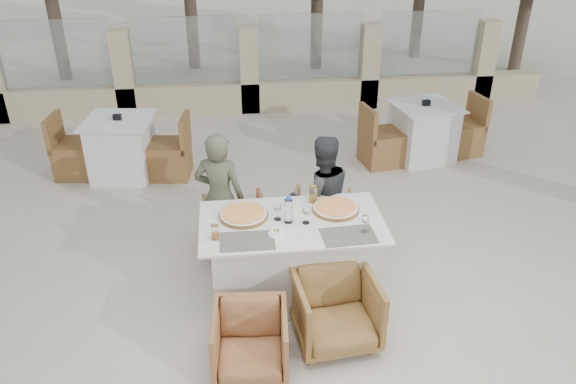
{
  "coord_description": "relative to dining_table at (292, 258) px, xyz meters",
  "views": [
    {
      "loc": [
        -0.41,
        -4.2,
        3.32
      ],
      "look_at": [
        0.1,
        0.21,
        0.9
      ],
      "focal_mm": 35.0,
      "sensor_mm": 36.0,
      "label": 1
    }
  ],
  "objects": [
    {
      "name": "armchair_far_right",
      "position": [
        0.4,
        0.8,
        -0.11
      ],
      "size": [
        0.73,
        0.74,
        0.55
      ],
      "primitive_type": "imported",
      "rotation": [
        0.0,
        0.0,
        2.86
      ],
      "color": "olive",
      "rests_on": "ground"
    },
    {
      "name": "wine_glass_corner",
      "position": [
        0.58,
        -0.23,
        0.48
      ],
      "size": [
        0.1,
        0.1,
        0.18
      ],
      "primitive_type": null,
      "rotation": [
        0.0,
        0.0,
        -0.35
      ],
      "color": "silver",
      "rests_on": "dining_table"
    },
    {
      "name": "beer_glass_right",
      "position": [
        0.24,
        0.33,
        0.46
      ],
      "size": [
        0.1,
        0.1,
        0.16
      ],
      "primitive_type": "cylinder",
      "rotation": [
        0.0,
        0.0,
        0.26
      ],
      "color": "gold",
      "rests_on": "dining_table"
    },
    {
      "name": "bg_table_a",
      "position": [
        -1.87,
        2.66,
        0.0
      ],
      "size": [
        1.73,
        1.02,
        0.77
      ],
      "primitive_type": null,
      "rotation": [
        0.0,
        0.0,
        -0.13
      ],
      "color": "silver",
      "rests_on": "ground"
    },
    {
      "name": "dining_table",
      "position": [
        0.0,
        0.0,
        0.0
      ],
      "size": [
        1.6,
        0.9,
        0.77
      ],
      "primitive_type": null,
      "color": "silver",
      "rests_on": "ground"
    },
    {
      "name": "perimeter_wall_far",
      "position": [
        -0.1,
        4.89,
        0.42
      ],
      "size": [
        10.0,
        0.34,
        1.6
      ],
      "primitive_type": null,
      "color": "#C3B389",
      "rests_on": "ground"
    },
    {
      "name": "armchair_far_left",
      "position": [
        -0.48,
        0.75,
        -0.1
      ],
      "size": [
        0.67,
        0.69,
        0.57
      ],
      "primitive_type": "imported",
      "rotation": [
        0.0,
        0.0,
        3.25
      ],
      "color": "#8E5E33",
      "rests_on": "ground"
    },
    {
      "name": "wine_glass_near",
      "position": [
        0.12,
        -0.04,
        0.48
      ],
      "size": [
        0.08,
        0.08,
        0.18
      ],
      "primitive_type": null,
      "rotation": [
        0.0,
        0.0,
        0.12
      ],
      "color": "silver",
      "rests_on": "dining_table"
    },
    {
      "name": "armchair_near_right",
      "position": [
        0.28,
        -0.64,
        -0.08
      ],
      "size": [
        0.71,
        0.73,
        0.61
      ],
      "primitive_type": "imported",
      "rotation": [
        0.0,
        0.0,
        0.1
      ],
      "color": "olive",
      "rests_on": "ground"
    },
    {
      "name": "armchair_near_left",
      "position": [
        -0.43,
        -0.88,
        -0.12
      ],
      "size": [
        0.61,
        0.62,
        0.53
      ],
      "primitive_type": "imported",
      "rotation": [
        0.0,
        0.0,
        -0.08
      ],
      "color": "#986137",
      "rests_on": "ground"
    },
    {
      "name": "diner_left",
      "position": [
        -0.62,
        0.69,
        0.29
      ],
      "size": [
        0.56,
        0.45,
        1.34
      ],
      "primitive_type": "imported",
      "rotation": [
        0.0,
        0.0,
        2.85
      ],
      "color": "#50533D",
      "rests_on": "ground"
    },
    {
      "name": "diner_right",
      "position": [
        0.36,
        0.6,
        0.26
      ],
      "size": [
        0.69,
        0.57,
        1.3
      ],
      "primitive_type": "imported",
      "rotation": [
        0.0,
        0.0,
        3.28
      ],
      "color": "#333638",
      "rests_on": "ground"
    },
    {
      "name": "wine_glass_centre",
      "position": [
        -0.12,
        0.05,
        0.48
      ],
      "size": [
        0.09,
        0.09,
        0.18
      ],
      "primitive_type": null,
      "rotation": [
        0.0,
        0.0,
        -0.2
      ],
      "color": "silver",
      "rests_on": "dining_table"
    },
    {
      "name": "olive_dish",
      "position": [
        -0.15,
        -0.18,
        0.41
      ],
      "size": [
        0.13,
        0.13,
        0.04
      ],
      "primitive_type": null,
      "rotation": [
        0.0,
        0.0,
        0.21
      ],
      "color": "white",
      "rests_on": "dining_table"
    },
    {
      "name": "beer_glass_left",
      "position": [
        -0.66,
        -0.2,
        0.45
      ],
      "size": [
        0.08,
        0.08,
        0.13
      ],
      "primitive_type": "cylinder",
      "rotation": [
        0.0,
        0.0,
        -0.35
      ],
      "color": "orange",
      "rests_on": "dining_table"
    },
    {
      "name": "pizza_right",
      "position": [
        0.41,
        0.15,
        0.41
      ],
      "size": [
        0.53,
        0.53,
        0.05
      ],
      "primitive_type": "cylinder",
      "rotation": [
        0.0,
        0.0,
        0.34
      ],
      "color": "#DB4E1D",
      "rests_on": "dining_table"
    },
    {
      "name": "sand_patch",
      "position": [
        -0.1,
        14.09,
        -0.38
      ],
      "size": [
        30.0,
        16.0,
        0.01
      ],
      "primitive_type": "cube",
      "color": "beige",
      "rests_on": "ground"
    },
    {
      "name": "pizza_left",
      "position": [
        -0.41,
        0.13,
        0.41
      ],
      "size": [
        0.54,
        0.54,
        0.06
      ],
      "primitive_type": "cylinder",
      "rotation": [
        0.0,
        0.0,
        -0.3
      ],
      "color": "orange",
      "rests_on": "dining_table"
    },
    {
      "name": "water_bottle",
      "position": [
        -0.03,
        -0.0,
        0.51
      ],
      "size": [
        0.09,
        0.09,
        0.26
      ],
      "primitive_type": "cylinder",
      "rotation": [
        0.0,
        0.0,
        -0.26
      ],
      "color": "#A4C1D8",
      "rests_on": "dining_table"
    },
    {
      "name": "placemat_near_left",
      "position": [
        -0.4,
        -0.26,
        0.39
      ],
      "size": [
        0.46,
        0.31,
        0.0
      ],
      "primitive_type": "cube",
      "rotation": [
        0.0,
        0.0,
        -0.02
      ],
      "color": "#5F5A52",
      "rests_on": "dining_table"
    },
    {
      "name": "placemat_near_right",
      "position": [
        0.44,
        -0.28,
        0.39
      ],
      "size": [
        0.47,
        0.32,
        0.0
      ],
      "primitive_type": "cube",
      "rotation": [
        0.0,
        0.0,
        0.05
      ],
      "color": "#5D5950",
      "rests_on": "dining_table"
    },
    {
      "name": "bg_table_b",
      "position": [
        2.13,
        2.73,
        0.0
      ],
      "size": [
        1.76,
        1.09,
        0.77
      ],
      "primitive_type": null,
      "rotation": [
        0.0,
        0.0,
        0.18
      ],
      "color": "silver",
      "rests_on": "ground"
    },
    {
      "name": "ground",
      "position": [
        -0.1,
        0.09,
        -0.39
      ],
      "size": [
        80.0,
        80.0,
        0.0
      ],
      "primitive_type": "plane",
      "color": "beige",
      "rests_on": "ground"
    }
  ]
}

